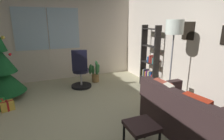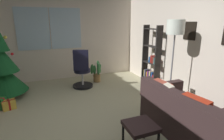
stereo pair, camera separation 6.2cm
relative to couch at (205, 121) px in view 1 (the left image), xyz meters
The scene contains 10 objects.
ground_plane 1.94m from the couch, 148.20° to the left, with size 4.64×5.94×0.10m, color tan.
wall_back_with_windows 4.49m from the couch, 112.17° to the left, with size 4.64×0.12×2.86m.
wall_right_with_frames 1.69m from the couch, 53.40° to the left, with size 0.12×5.94×2.86m.
couch is the anchor object (origin of this frame).
footstool 1.07m from the couch, behind, with size 0.43×0.42×0.40m.
gift_box_gold 3.77m from the couch, 143.21° to the left, with size 0.29×0.25×0.20m.
office_chair 3.20m from the couch, 113.78° to the left, with size 0.56×0.57×1.08m.
bookshelf 2.36m from the couch, 77.98° to the left, with size 0.18×0.64×1.70m.
floor_lamp 1.67m from the couch, 80.41° to the left, with size 0.34×0.34×1.83m.
potted_plant 3.39m from the couch, 102.88° to the left, with size 0.42×0.34×0.65m.
Camera 1 is at (-0.67, -2.71, 1.81)m, focal length 28.50 mm.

